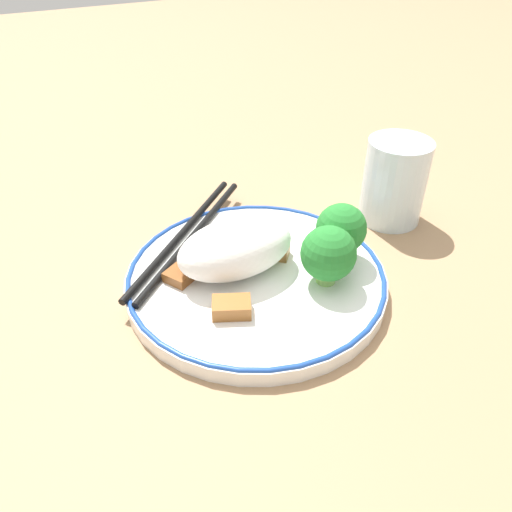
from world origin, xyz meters
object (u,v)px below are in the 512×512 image
at_px(broccoli_back_left, 328,254).
at_px(drinking_glass, 394,181).
at_px(chopsticks, 187,235).
at_px(plate, 256,277).
at_px(broccoli_back_center, 341,230).

xyz_separation_m(broccoli_back_left, drinking_glass, (-0.14, -0.08, 0.00)).
distance_m(broccoli_back_left, chopsticks, 0.16).
height_order(plate, broccoli_back_left, broccoli_back_left).
xyz_separation_m(plate, broccoli_back_left, (-0.05, 0.04, 0.04)).
bearing_deg(plate, drinking_glass, -169.12).
height_order(broccoli_back_left, chopsticks, broccoli_back_left).
xyz_separation_m(plate, chopsticks, (0.04, -0.09, 0.01)).
relative_size(broccoli_back_left, chopsticks, 0.31).
relative_size(broccoli_back_center, drinking_glass, 0.63).
bearing_deg(broccoli_back_left, broccoli_back_center, -141.59).
bearing_deg(broccoli_back_center, broccoli_back_left, 38.41).
height_order(chopsticks, drinking_glass, drinking_glass).
distance_m(broccoli_back_center, chopsticks, 0.16).
distance_m(chopsticks, drinking_glass, 0.24).
relative_size(plate, drinking_glass, 2.61).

